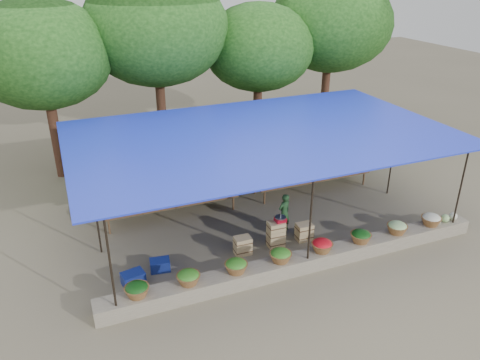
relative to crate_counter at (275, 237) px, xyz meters
name	(u,v)px	position (x,y,z in m)	size (l,w,h in m)	color
ground	(260,219)	(0.25, 1.53, -0.31)	(60.00, 60.00, 0.00)	#6B624F
stone_curb	(304,262)	(0.25, -1.22, -0.11)	(10.60, 0.55, 0.40)	#675D52
stall_canopy	(261,137)	(0.25, 1.59, 2.37)	(10.80, 6.60, 2.82)	black
produce_baskets	(302,251)	(0.15, -1.22, 0.25)	(8.98, 0.58, 0.34)	brown
netting_backdrop	(225,148)	(0.25, 4.68, 0.94)	(10.60, 0.06, 2.50)	#1B4E24
tree_row	(209,35)	(0.76, 7.62, 4.39)	(16.51, 5.50, 7.12)	#381F14
fruit_table_left	(170,197)	(-2.24, 2.88, 0.30)	(4.21, 0.95, 0.93)	#45301B
fruit_table_right	(310,173)	(2.76, 2.88, 0.30)	(4.21, 0.95, 0.93)	#45301B
crate_counter	(275,237)	(0.00, 0.00, 0.00)	(2.36, 0.35, 0.77)	tan
weighing_scale	(280,219)	(0.15, 0.00, 0.54)	(0.31, 0.31, 0.32)	#AC0D24
vendor_seated	(284,213)	(0.62, 0.68, 0.28)	(0.43, 0.28, 1.19)	#1C3E20
customer_left	(143,179)	(-2.84, 3.86, 0.60)	(0.88, 0.69, 1.82)	slate
customer_mid	(252,165)	(1.03, 3.99, 0.43)	(0.96, 0.55, 1.48)	slate
customer_right	(308,154)	(3.23, 3.93, 0.55)	(1.01, 0.42, 1.72)	slate
blue_crate_front	(133,278)	(-3.98, -0.21, -0.15)	(0.54, 0.39, 0.32)	navy
blue_crate_back	(160,265)	(-3.24, 0.11, -0.16)	(0.50, 0.36, 0.30)	navy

